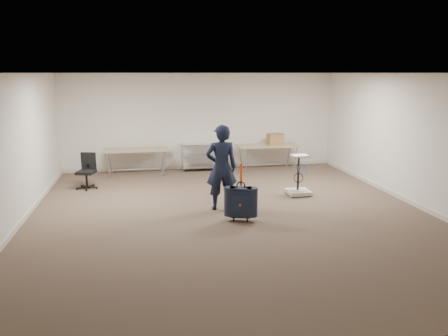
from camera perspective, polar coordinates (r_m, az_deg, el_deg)
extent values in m
plane|color=#4E3A2F|center=(8.86, 0.85, -6.10)|extent=(9.00, 9.00, 0.00)
plane|color=white|center=(12.93, -3.03, 6.09)|extent=(8.00, 0.00, 8.00)
plane|color=white|center=(4.32, 12.67, -6.89)|extent=(8.00, 0.00, 8.00)
plane|color=white|center=(8.69, -25.97, 1.80)|extent=(0.00, 9.00, 9.00)
plane|color=white|center=(10.09, 23.81, 3.29)|extent=(0.00, 9.00, 9.00)
plane|color=silver|center=(8.41, 0.91, 12.32)|extent=(8.00, 8.00, 0.00)
cube|color=beige|center=(13.13, -2.96, 0.22)|extent=(8.00, 0.02, 0.10)
cube|color=beige|center=(9.00, -25.10, -6.67)|extent=(0.02, 9.00, 0.10)
cube|color=beige|center=(10.36, 23.12, -4.09)|extent=(0.02, 9.00, 0.10)
cube|color=tan|center=(12.37, -11.42, 2.37)|extent=(1.80, 0.75, 0.03)
cylinder|color=#919599|center=(12.48, -11.32, -0.18)|extent=(1.50, 0.02, 0.02)
cylinder|color=#919599|center=(12.19, -14.90, 0.29)|extent=(0.13, 0.04, 0.69)
cylinder|color=#919599|center=(12.16, -7.84, 0.57)|extent=(0.13, 0.04, 0.69)
cylinder|color=#919599|center=(12.77, -14.70, 0.84)|extent=(0.13, 0.04, 0.69)
cylinder|color=#919599|center=(12.74, -7.96, 1.11)|extent=(0.13, 0.04, 0.69)
cube|color=tan|center=(12.87, 5.76, 2.93)|extent=(1.80, 0.75, 0.03)
cylinder|color=#919599|center=(12.97, 5.70, 0.47)|extent=(1.50, 0.02, 0.02)
cylinder|color=#919599|center=(12.46, 2.78, 0.96)|extent=(0.13, 0.04, 0.69)
cylinder|color=#919599|center=(12.88, 9.30, 1.18)|extent=(0.13, 0.04, 0.69)
cylinder|color=#919599|center=(13.04, 2.19, 1.47)|extent=(0.13, 0.04, 0.69)
cylinder|color=#919599|center=(13.44, 8.45, 1.67)|extent=(0.13, 0.04, 0.69)
cylinder|color=silver|center=(12.50, -5.40, 1.20)|extent=(0.02, 0.02, 0.80)
cylinder|color=silver|center=(12.65, 0.03, 1.39)|extent=(0.02, 0.02, 0.80)
cylinder|color=silver|center=(12.94, -5.57, 1.57)|extent=(0.02, 0.02, 0.80)
cylinder|color=silver|center=(13.09, -0.33, 1.76)|extent=(0.02, 0.02, 0.80)
cube|color=silver|center=(12.84, -2.79, 0.17)|extent=(1.20, 0.45, 0.02)
cube|color=silver|center=(12.77, -2.81, 1.70)|extent=(1.20, 0.45, 0.02)
cube|color=silver|center=(12.71, -2.82, 3.17)|extent=(1.20, 0.45, 0.01)
imported|color=black|center=(8.99, -0.34, 0.06)|extent=(0.65, 0.43, 1.78)
cube|color=black|center=(8.37, 2.20, -4.42)|extent=(0.46, 0.35, 0.56)
cube|color=black|center=(8.48, 2.20, -6.31)|extent=(0.40, 0.27, 0.03)
cylinder|color=black|center=(8.49, 1.30, -6.67)|extent=(0.05, 0.08, 0.08)
cylinder|color=black|center=(8.47, 3.06, -6.73)|extent=(0.05, 0.08, 0.08)
torus|color=black|center=(8.29, 2.22, -2.34)|extent=(0.18, 0.08, 0.18)
cube|color=#FF460D|center=(8.26, 2.24, -0.93)|extent=(0.04, 0.02, 0.43)
cylinder|color=black|center=(11.31, -17.45, -2.38)|extent=(0.53, 0.53, 0.08)
cylinder|color=black|center=(11.27, -17.50, -1.49)|extent=(0.05, 0.05, 0.35)
cube|color=black|center=(11.22, -17.57, -0.53)|extent=(0.50, 0.50, 0.07)
cube|color=black|center=(11.35, -17.28, 0.91)|extent=(0.37, 0.15, 0.42)
cube|color=silver|center=(10.42, 9.69, -3.10)|extent=(0.52, 0.52, 0.08)
cylinder|color=black|center=(10.17, 8.98, -3.69)|extent=(0.06, 0.06, 0.04)
cylinder|color=black|center=(10.35, 9.68, -0.61)|extent=(0.05, 0.05, 0.82)
cube|color=silver|center=(10.22, 9.86, 1.58)|extent=(0.36, 0.31, 0.04)
torus|color=blue|center=(10.23, 10.23, -0.20)|extent=(0.26, 0.11, 0.25)
cube|color=#A37C4C|center=(12.96, 6.70, 3.78)|extent=(0.46, 0.36, 0.33)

